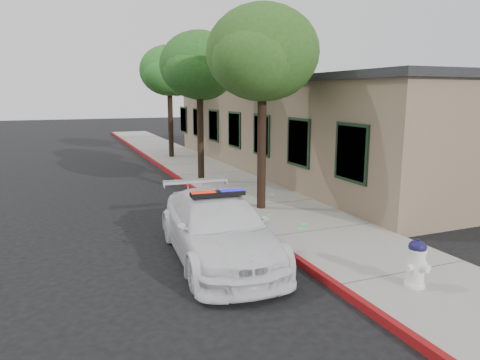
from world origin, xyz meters
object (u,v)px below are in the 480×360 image
(street_tree_far, at_px, (170,73))
(police_car, at_px, (218,228))
(fire_hydrant, at_px, (416,263))
(street_tree_mid, at_px, (199,69))
(street_tree_near, at_px, (263,58))
(clapboard_building, at_px, (310,125))

(street_tree_far, bearing_deg, police_car, -100.17)
(fire_hydrant, bearing_deg, street_tree_far, 79.43)
(street_tree_far, bearing_deg, street_tree_mid, -95.04)
(fire_hydrant, xyz_separation_m, street_tree_near, (-0.17, 6.21, 4.03))
(police_car, distance_m, street_tree_near, 5.65)
(street_tree_mid, bearing_deg, street_tree_far, 84.96)
(street_tree_near, relative_size, street_tree_mid, 1.03)
(clapboard_building, xyz_separation_m, fire_hydrant, (-5.39, -12.58, -1.53))
(fire_hydrant, distance_m, street_tree_far, 18.89)
(street_tree_near, bearing_deg, clapboard_building, 48.92)
(clapboard_building, bearing_deg, street_tree_mid, -165.51)
(street_tree_mid, xyz_separation_m, street_tree_far, (0.65, 7.40, 0.16))
(street_tree_mid, relative_size, street_tree_far, 0.96)
(fire_hydrant, relative_size, street_tree_mid, 0.15)
(street_tree_near, distance_m, street_tree_mid, 4.84)
(police_car, relative_size, street_tree_near, 0.84)
(street_tree_far, bearing_deg, fire_hydrant, -90.14)
(street_tree_far, bearing_deg, street_tree_near, -91.00)
(police_car, bearing_deg, clapboard_building, 54.10)
(clapboard_building, distance_m, fire_hydrant, 13.77)
(fire_hydrant, xyz_separation_m, street_tree_far, (0.05, 18.44, 4.11))
(police_car, distance_m, street_tree_mid, 9.12)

